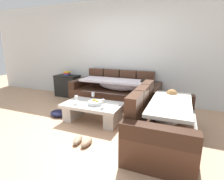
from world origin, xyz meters
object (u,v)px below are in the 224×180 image
object	(u,v)px
couch_near_window	(163,122)
open_magazine	(112,105)
crumpled_garment	(58,113)
side_cabinet	(68,86)
pair_of_shoes	(82,141)
fruit_bowl	(95,103)
coffee_table	(93,110)
couch_along_wall	(116,92)
wine_glass_near_left	(76,98)
book_stack_on_cabinet	(67,73)
wine_glass_far_back	(93,95)
wine_glass_near_right	(103,102)

from	to	relation	value
couch_near_window	open_magazine	distance (m)	1.08
crumpled_garment	side_cabinet	bearing A→B (deg)	118.20
couch_near_window	side_cabinet	bearing A→B (deg)	61.50
pair_of_shoes	open_magazine	bearing A→B (deg)	81.49
fruit_bowl	coffee_table	bearing A→B (deg)	158.62
couch_near_window	couch_along_wall	bearing A→B (deg)	43.32
coffee_table	fruit_bowl	xyz separation A→B (m)	(0.08, -0.03, 0.18)
couch_along_wall	fruit_bowl	distance (m)	1.18
couch_near_window	wine_glass_near_left	bearing A→B (deg)	85.15
book_stack_on_cabinet	wine_glass_near_left	bearing A→B (deg)	-49.06
wine_glass_far_back	open_magazine	size ratio (longest dim) A/B	0.59
wine_glass_near_right	book_stack_on_cabinet	world-z (taller)	book_stack_on_cabinet
couch_near_window	pair_of_shoes	xyz separation A→B (m)	(-1.16, -0.57, -0.29)
fruit_bowl	side_cabinet	xyz separation A→B (m)	(-1.69, 1.41, -0.10)
wine_glass_near_right	wine_glass_far_back	bearing A→B (deg)	138.00
coffee_table	pair_of_shoes	xyz separation A→B (m)	(0.26, -0.84, -0.19)
open_magazine	side_cabinet	xyz separation A→B (m)	(-2.00, 1.31, -0.06)
couch_near_window	wine_glass_near_left	size ratio (longest dim) A/B	10.58
wine_glass_near_right	wine_glass_near_left	bearing A→B (deg)	178.51
couch_along_wall	book_stack_on_cabinet	size ratio (longest dim) A/B	11.55
side_cabinet	crumpled_garment	xyz separation A→B (m)	(0.76, -1.42, -0.26)
crumpled_garment	wine_glass_near_right	bearing A→B (deg)	-4.76
side_cabinet	crumpled_garment	world-z (taller)	side_cabinet
wine_glass_far_back	open_magazine	world-z (taller)	wine_glass_far_back
crumpled_garment	pair_of_shoes	bearing A→B (deg)	-35.72
wine_glass_near_right	open_magazine	world-z (taller)	wine_glass_near_right
couch_along_wall	open_magazine	world-z (taller)	couch_along_wall
wine_glass_near_right	wine_glass_far_back	world-z (taller)	same
coffee_table	pair_of_shoes	size ratio (longest dim) A/B	3.74
fruit_bowl	wine_glass_near_left	world-z (taller)	wine_glass_near_left
wine_glass_near_right	open_magazine	bearing A→B (deg)	66.45
wine_glass_near_left	open_magazine	size ratio (longest dim) A/B	0.59
coffee_table	wine_glass_far_back	bearing A→B (deg)	114.77
couch_near_window	crumpled_garment	xyz separation A→B (m)	(-2.27, 0.23, -0.27)
coffee_table	fruit_bowl	world-z (taller)	fruit_bowl
wine_glass_near_right	side_cabinet	size ratio (longest dim) A/B	0.23
book_stack_on_cabinet	pair_of_shoes	size ratio (longest dim) A/B	0.61
couch_along_wall	fruit_bowl	size ratio (longest dim) A/B	8.02
wine_glass_near_left	wine_glass_near_right	bearing A→B (deg)	-1.49
crumpled_garment	fruit_bowl	bearing A→B (deg)	0.81
wine_glass_near_left	crumpled_garment	xyz separation A→B (m)	(-0.55, 0.08, -0.44)
fruit_bowl	wine_glass_near_right	bearing A→B (deg)	-25.98
coffee_table	wine_glass_far_back	distance (m)	0.36
couch_along_wall	wine_glass_near_left	size ratio (longest dim) A/B	13.52
coffee_table	side_cabinet	bearing A→B (deg)	139.45
open_magazine	side_cabinet	bearing A→B (deg)	151.72
coffee_table	book_stack_on_cabinet	world-z (taller)	book_stack_on_cabinet
couch_along_wall	fruit_bowl	world-z (taller)	couch_along_wall
couch_near_window	wine_glass_far_back	distance (m)	1.62
side_cabinet	pair_of_shoes	xyz separation A→B (m)	(1.87, -2.21, -0.28)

